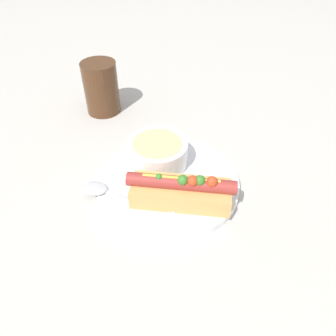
{
  "coord_description": "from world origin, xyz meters",
  "views": [
    {
      "loc": [
        -0.16,
        -0.38,
        0.41
      ],
      "look_at": [
        0.0,
        0.0,
        0.04
      ],
      "focal_mm": 35.0,
      "sensor_mm": 36.0,
      "label": 1
    }
  ],
  "objects_px": {
    "hot_dog": "(181,191)",
    "soup_bowl": "(155,153)",
    "spoon": "(105,191)",
    "drinking_glass": "(101,88)"
  },
  "relations": [
    {
      "from": "spoon",
      "to": "drinking_glass",
      "type": "xyz_separation_m",
      "value": [
        0.07,
        0.28,
        0.04
      ]
    },
    {
      "from": "soup_bowl",
      "to": "hot_dog",
      "type": "bearing_deg",
      "value": -87.46
    },
    {
      "from": "spoon",
      "to": "soup_bowl",
      "type": "bearing_deg",
      "value": -118.03
    },
    {
      "from": "soup_bowl",
      "to": "spoon",
      "type": "height_order",
      "value": "soup_bowl"
    },
    {
      "from": "hot_dog",
      "to": "spoon",
      "type": "bearing_deg",
      "value": 179.24
    },
    {
      "from": "soup_bowl",
      "to": "spoon",
      "type": "relative_size",
      "value": 0.81
    },
    {
      "from": "hot_dog",
      "to": "soup_bowl",
      "type": "distance_m",
      "value": 0.1
    },
    {
      "from": "hot_dog",
      "to": "drinking_glass",
      "type": "bearing_deg",
      "value": 126.53
    },
    {
      "from": "spoon",
      "to": "drinking_glass",
      "type": "bearing_deg",
      "value": -60.99
    },
    {
      "from": "hot_dog",
      "to": "spoon",
      "type": "distance_m",
      "value": 0.13
    }
  ]
}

